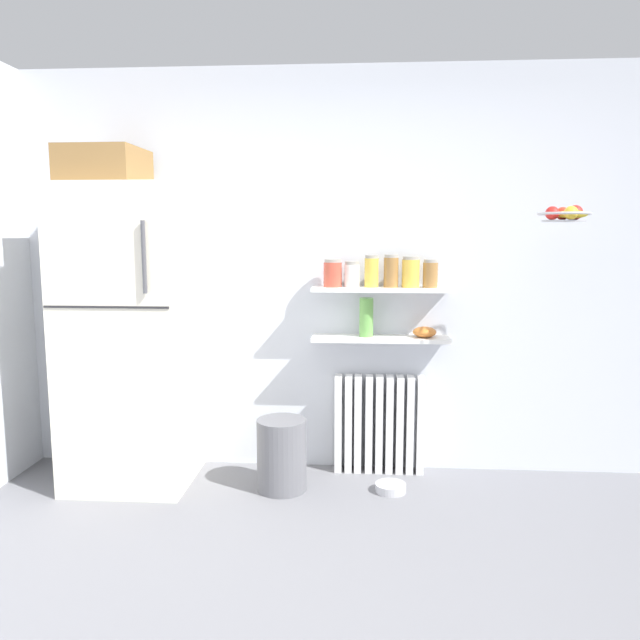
# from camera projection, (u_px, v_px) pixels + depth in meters

# --- Properties ---
(ground_plane) EXTENTS (7.04, 7.04, 0.00)m
(ground_plane) POSITION_uv_depth(u_px,v_px,m) (354.00, 593.00, 2.72)
(ground_plane) COLOR slate
(back_wall) EXTENTS (7.04, 0.10, 2.60)m
(back_wall) POSITION_uv_depth(u_px,v_px,m) (359.00, 273.00, 4.07)
(back_wall) COLOR silver
(back_wall) RESTS_ON ground_plane
(refrigerator) EXTENTS (0.74, 0.70, 2.06)m
(refrigerator) POSITION_uv_depth(u_px,v_px,m) (129.00, 329.00, 3.84)
(refrigerator) COLOR silver
(refrigerator) RESTS_ON ground_plane
(radiator) EXTENTS (0.58, 0.12, 0.64)m
(radiator) POSITION_uv_depth(u_px,v_px,m) (379.00, 424.00, 4.07)
(radiator) COLOR white
(radiator) RESTS_ON ground_plane
(wall_shelf_lower) EXTENTS (0.87, 0.22, 0.02)m
(wall_shelf_lower) POSITION_uv_depth(u_px,v_px,m) (380.00, 339.00, 3.96)
(wall_shelf_lower) COLOR white
(wall_shelf_upper) EXTENTS (0.87, 0.22, 0.02)m
(wall_shelf_upper) POSITION_uv_depth(u_px,v_px,m) (381.00, 289.00, 3.92)
(wall_shelf_upper) COLOR white
(storage_jar_0) EXTENTS (0.12, 0.12, 0.18)m
(storage_jar_0) POSITION_uv_depth(u_px,v_px,m) (333.00, 273.00, 3.93)
(storage_jar_0) COLOR #C64C38
(storage_jar_0) RESTS_ON wall_shelf_upper
(storage_jar_1) EXTENTS (0.10, 0.10, 0.16)m
(storage_jar_1) POSITION_uv_depth(u_px,v_px,m) (352.00, 274.00, 3.92)
(storage_jar_1) COLOR silver
(storage_jar_1) RESTS_ON wall_shelf_upper
(storage_jar_2) EXTENTS (0.09, 0.09, 0.20)m
(storage_jar_2) POSITION_uv_depth(u_px,v_px,m) (372.00, 271.00, 3.91)
(storage_jar_2) COLOR yellow
(storage_jar_2) RESTS_ON wall_shelf_upper
(storage_jar_3) EXTENTS (0.09, 0.09, 0.21)m
(storage_jar_3) POSITION_uv_depth(u_px,v_px,m) (391.00, 271.00, 3.90)
(storage_jar_3) COLOR olive
(storage_jar_3) RESTS_ON wall_shelf_upper
(storage_jar_4) EXTENTS (0.11, 0.11, 0.19)m
(storage_jar_4) POSITION_uv_depth(u_px,v_px,m) (411.00, 272.00, 3.89)
(storage_jar_4) COLOR yellow
(storage_jar_4) RESTS_ON wall_shelf_upper
(storage_jar_5) EXTENTS (0.09, 0.09, 0.18)m
(storage_jar_5) POSITION_uv_depth(u_px,v_px,m) (430.00, 274.00, 3.88)
(storage_jar_5) COLOR olive
(storage_jar_5) RESTS_ON wall_shelf_upper
(vase) EXTENTS (0.09, 0.09, 0.25)m
(vase) POSITION_uv_depth(u_px,v_px,m) (366.00, 317.00, 3.95)
(vase) COLOR #66A84C
(vase) RESTS_ON wall_shelf_lower
(shelf_bowl) EXTENTS (0.15, 0.15, 0.07)m
(shelf_bowl) POSITION_uv_depth(u_px,v_px,m) (425.00, 332.00, 3.94)
(shelf_bowl) COLOR orange
(shelf_bowl) RESTS_ON wall_shelf_lower
(trash_bin) EXTENTS (0.30, 0.30, 0.44)m
(trash_bin) POSITION_uv_depth(u_px,v_px,m) (282.00, 455.00, 3.79)
(trash_bin) COLOR slate
(trash_bin) RESTS_ON ground_plane
(pet_food_bowl) EXTENTS (0.19, 0.19, 0.05)m
(pet_food_bowl) POSITION_uv_depth(u_px,v_px,m) (391.00, 488.00, 3.78)
(pet_food_bowl) COLOR #B7B7BC
(pet_food_bowl) RESTS_ON ground_plane
(hanging_fruit_basket) EXTENTS (0.29, 0.29, 0.09)m
(hanging_fruit_basket) POSITION_uv_depth(u_px,v_px,m) (566.00, 214.00, 3.42)
(hanging_fruit_basket) COLOR #B2B2B7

